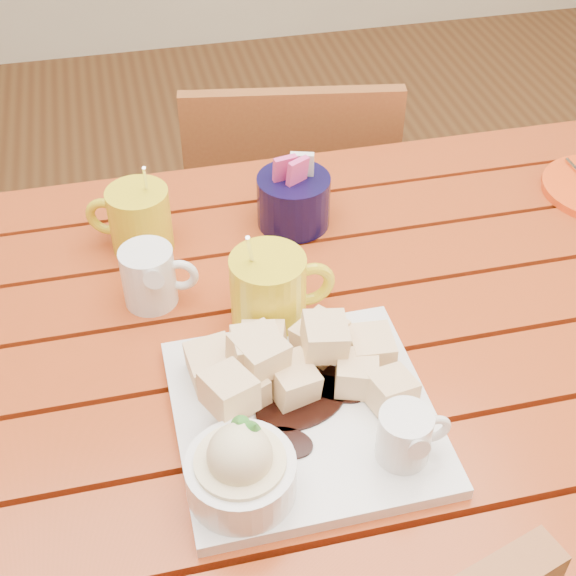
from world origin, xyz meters
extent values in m
cube|color=#8D3912|center=(0.00, -0.23, 0.73)|extent=(1.20, 0.11, 0.03)
cube|color=#8D3912|center=(0.00, -0.11, 0.73)|extent=(1.20, 0.11, 0.03)
cube|color=#8D3912|center=(0.00, 0.00, 0.73)|extent=(1.20, 0.11, 0.03)
cube|color=#8D3912|center=(0.00, 0.11, 0.73)|extent=(1.20, 0.11, 0.03)
cube|color=#8D3912|center=(0.00, 0.23, 0.73)|extent=(1.20, 0.11, 0.03)
cube|color=#8D3912|center=(0.00, 0.34, 0.73)|extent=(1.20, 0.11, 0.03)
cube|color=#8D3912|center=(0.00, 0.36, 0.68)|extent=(1.12, 0.04, 0.08)
cylinder|color=#8D3912|center=(0.55, 0.35, 0.36)|extent=(0.06, 0.06, 0.72)
cube|color=white|center=(-0.01, -0.13, 0.76)|extent=(0.28, 0.28, 0.02)
cube|color=#E9A447|center=(-0.08, -0.11, 0.79)|extent=(0.06, 0.06, 0.04)
cube|color=#E9A447|center=(-0.02, -0.11, 0.79)|extent=(0.06, 0.06, 0.04)
cube|color=#E9A447|center=(0.05, -0.11, 0.79)|extent=(0.06, 0.06, 0.04)
cube|color=#E9A447|center=(0.08, -0.15, 0.79)|extent=(0.06, 0.06, 0.04)
cube|color=#E9A447|center=(0.08, -0.08, 0.79)|extent=(0.05, 0.05, 0.04)
cube|color=#E9A447|center=(0.02, -0.08, 0.82)|extent=(0.05, 0.05, 0.04)
cube|color=#E9A447|center=(-0.05, -0.09, 0.82)|extent=(0.07, 0.07, 0.04)
cube|color=#E9A447|center=(-0.04, -0.05, 0.79)|extent=(0.06, 0.06, 0.04)
cube|color=#E9A447|center=(-0.10, -0.06, 0.79)|extent=(0.05, 0.05, 0.04)
cube|color=#E9A447|center=(0.03, -0.05, 0.79)|extent=(0.07, 0.07, 0.04)
cube|color=#E9A447|center=(-0.09, -0.13, 0.82)|extent=(0.07, 0.07, 0.04)
cube|color=#E9A447|center=(-0.06, -0.08, 0.82)|extent=(0.05, 0.05, 0.04)
cylinder|color=white|center=(-0.10, -0.22, 0.79)|extent=(0.11, 0.11, 0.04)
cylinder|color=#FFF0BB|center=(-0.10, -0.22, 0.80)|extent=(0.09, 0.09, 0.03)
sphere|color=#FFF0BB|center=(-0.10, -0.22, 0.82)|extent=(0.06, 0.06, 0.06)
cone|color=#33852B|center=(-0.08, -0.21, 0.85)|extent=(0.04, 0.04, 0.03)
cone|color=#33852B|center=(-0.10, -0.20, 0.85)|extent=(0.03, 0.03, 0.03)
cylinder|color=white|center=(0.07, -0.21, 0.80)|extent=(0.06, 0.06, 0.06)
cylinder|color=black|center=(0.07, -0.21, 0.82)|extent=(0.04, 0.04, 0.01)
cone|color=white|center=(0.07, -0.24, 0.82)|extent=(0.02, 0.02, 0.03)
torus|color=white|center=(0.10, -0.21, 0.80)|extent=(0.04, 0.01, 0.04)
cylinder|color=yellow|center=(-0.16, 0.21, 0.80)|extent=(0.08, 0.08, 0.09)
cylinder|color=black|center=(-0.16, 0.21, 0.84)|extent=(0.07, 0.07, 0.01)
torus|color=yellow|center=(-0.20, 0.23, 0.80)|extent=(0.06, 0.03, 0.06)
cylinder|color=silver|center=(-0.14, 0.22, 0.83)|extent=(0.01, 0.06, 0.12)
cylinder|color=yellow|center=(-0.02, 0.02, 0.80)|extent=(0.09, 0.09, 0.10)
cylinder|color=black|center=(-0.02, 0.02, 0.84)|extent=(0.08, 0.08, 0.01)
torus|color=yellow|center=(0.03, 0.03, 0.80)|extent=(0.06, 0.02, 0.06)
cylinder|color=silver|center=(-0.04, 0.03, 0.84)|extent=(0.03, 0.06, 0.13)
cylinder|color=white|center=(-0.16, 0.10, 0.79)|extent=(0.07, 0.07, 0.08)
cylinder|color=white|center=(-0.16, 0.10, 0.83)|extent=(0.05, 0.05, 0.01)
cone|color=white|center=(-0.16, 0.07, 0.82)|extent=(0.03, 0.03, 0.03)
torus|color=white|center=(-0.12, 0.10, 0.79)|extent=(0.05, 0.02, 0.05)
cylinder|color=black|center=(0.06, 0.22, 0.79)|extent=(0.10, 0.10, 0.08)
cube|color=#E73E8B|center=(0.05, 0.22, 0.84)|extent=(0.03, 0.02, 0.05)
cube|color=white|center=(0.07, 0.23, 0.84)|extent=(0.04, 0.02, 0.05)
cube|color=#E73E8B|center=(0.06, 0.21, 0.84)|extent=(0.04, 0.03, 0.05)
cube|color=brown|center=(0.15, 0.67, 0.40)|extent=(0.44, 0.44, 0.03)
cylinder|color=brown|center=(0.34, 0.80, 0.19)|extent=(0.03, 0.03, 0.38)
cylinder|color=brown|center=(0.02, 0.86, 0.19)|extent=(0.03, 0.03, 0.38)
cylinder|color=brown|center=(0.29, 0.48, 0.19)|extent=(0.03, 0.03, 0.38)
cylinder|color=brown|center=(-0.04, 0.54, 0.19)|extent=(0.03, 0.03, 0.38)
cube|color=brown|center=(0.12, 0.50, 0.61)|extent=(0.38, 0.09, 0.40)
camera|label=1|loc=(-0.16, -0.68, 1.44)|focal=50.00mm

